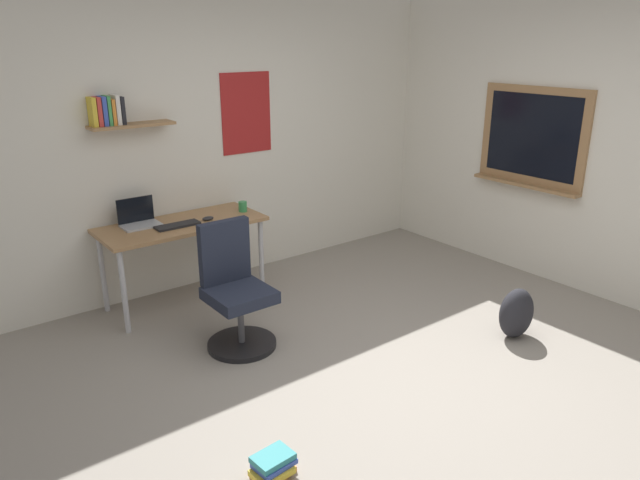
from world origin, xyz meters
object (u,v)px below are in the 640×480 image
object	(u,v)px
laptop	(139,219)
desk	(182,231)
book_stack_on_floor	(273,466)
computer_mouse	(208,218)
keyboard	(178,225)
coffee_mug	(243,206)
backpack	(516,313)
office_chair	(235,295)

from	to	relation	value
laptop	desk	bearing A→B (deg)	-25.28
laptop	book_stack_on_floor	size ratio (longest dim) A/B	1.26
computer_mouse	keyboard	bearing A→B (deg)	180.00
coffee_mug	backpack	xyz separation A→B (m)	(1.15, -2.14, -0.58)
computer_mouse	coffee_mug	world-z (taller)	coffee_mug
coffee_mug	office_chair	bearing A→B (deg)	-124.35
office_chair	keyboard	size ratio (longest dim) A/B	2.57
office_chair	coffee_mug	bearing A→B (deg)	55.65
computer_mouse	book_stack_on_floor	xyz separation A→B (m)	(-0.82, -2.23, -0.68)
computer_mouse	backpack	size ratio (longest dim) A/B	0.26
keyboard	coffee_mug	distance (m)	0.66
laptop	keyboard	bearing A→B (deg)	-42.73
laptop	computer_mouse	world-z (taller)	laptop
backpack	book_stack_on_floor	distance (m)	2.36
office_chair	laptop	bearing A→B (deg)	104.65
keyboard	desk	bearing A→B (deg)	47.93
keyboard	computer_mouse	world-z (taller)	computer_mouse
desk	coffee_mug	distance (m)	0.60
office_chair	backpack	world-z (taller)	office_chair
desk	keyboard	world-z (taller)	keyboard
coffee_mug	backpack	bearing A→B (deg)	-61.63
book_stack_on_floor	coffee_mug	bearing A→B (deg)	62.24
laptop	backpack	world-z (taller)	laptop
laptop	computer_mouse	distance (m)	0.57
laptop	book_stack_on_floor	xyz separation A→B (m)	(-0.30, -2.46, -0.72)
laptop	computer_mouse	size ratio (longest dim) A/B	2.98
desk	backpack	size ratio (longest dim) A/B	3.44
backpack	book_stack_on_floor	xyz separation A→B (m)	(-2.36, -0.15, -0.13)
book_stack_on_floor	laptop	bearing A→B (deg)	83.01
office_chair	book_stack_on_floor	xyz separation A→B (m)	(-0.58, -1.38, -0.34)
keyboard	book_stack_on_floor	size ratio (longest dim) A/B	1.50
computer_mouse	coffee_mug	xyz separation A→B (m)	(0.38, 0.05, 0.03)
desk	computer_mouse	bearing A→B (deg)	-19.91
laptop	computer_mouse	bearing A→B (deg)	-23.16
coffee_mug	book_stack_on_floor	distance (m)	2.68
keyboard	backpack	size ratio (longest dim) A/B	0.92
office_chair	laptop	distance (m)	1.18
coffee_mug	keyboard	bearing A→B (deg)	-175.66
backpack	keyboard	bearing A→B (deg)	130.98
keyboard	coffee_mug	xyz separation A→B (m)	(0.66, 0.05, 0.04)
backpack	laptop	bearing A→B (deg)	131.65
keyboard	office_chair	bearing A→B (deg)	-87.30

